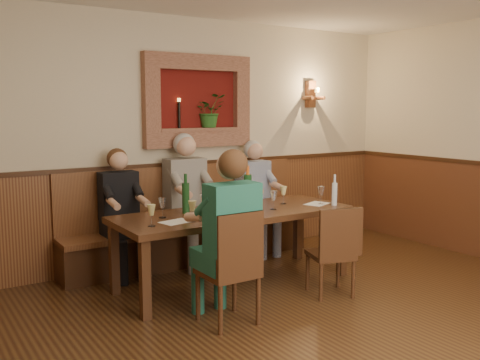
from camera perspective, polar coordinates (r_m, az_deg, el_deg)
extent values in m
plane|color=#341B0E|center=(4.19, 13.77, -17.52)|extent=(6.00, 6.00, 0.00)
cube|color=beige|center=(6.24, -6.30, 4.25)|extent=(6.00, 0.04, 2.80)
cube|color=#532917|center=(6.33, -6.10, -3.46)|extent=(6.00, 0.04, 1.10)
cube|color=#381E0F|center=(6.25, -6.18, 1.73)|extent=(6.02, 0.06, 0.05)
cube|color=#5C100D|center=(6.31, -4.66, 8.40)|extent=(1.00, 0.02, 0.70)
cube|color=#A06851|center=(6.29, -4.50, 12.42)|extent=(1.36, 0.12, 0.18)
cube|color=#A06851|center=(6.28, -4.42, 4.39)|extent=(1.36, 0.12, 0.18)
cube|color=#A06851|center=(6.01, -9.46, 8.36)|extent=(0.18, 0.12, 0.70)
cube|color=#A06851|center=(6.57, 0.11, 8.39)|extent=(0.18, 0.12, 0.70)
cube|color=#A06851|center=(6.28, -4.43, 5.39)|extent=(1.00, 0.14, 0.04)
imported|color=#26591E|center=(6.34, -3.25, 7.37)|extent=(0.35, 0.30, 0.39)
cylinder|color=black|center=(6.15, -6.50, 6.90)|extent=(0.03, 0.03, 0.30)
cylinder|color=#FFBF59|center=(6.16, -6.53, 8.49)|extent=(0.04, 0.04, 0.04)
cube|color=#532917|center=(7.25, 7.53, 9.05)|extent=(0.12, 0.08, 0.35)
cylinder|color=#532917|center=(7.13, 7.27, 8.68)|extent=(0.05, 0.18, 0.05)
cylinder|color=#532917|center=(7.26, 8.49, 8.64)|extent=(0.05, 0.18, 0.05)
cylinder|color=#FFBF59|center=(7.15, 8.22, 9.46)|extent=(0.06, 0.06, 0.06)
cube|color=#381B10|center=(5.33, -0.61, -3.65)|extent=(2.40, 0.90, 0.06)
cube|color=#381B10|center=(4.61, -10.10, -10.44)|extent=(0.08, 0.08, 0.69)
cube|color=#381B10|center=(5.81, 10.83, -6.64)|extent=(0.08, 0.08, 0.69)
cube|color=#381B10|center=(5.27, -13.28, -8.20)|extent=(0.08, 0.08, 0.69)
cube|color=#381B10|center=(6.35, 6.19, -5.32)|extent=(0.08, 0.08, 0.69)
cube|color=#381E0F|center=(6.22, -5.13, -6.96)|extent=(3.00, 0.40, 0.40)
cube|color=#532917|center=(6.17, -5.16, -4.98)|extent=(3.00, 0.45, 0.06)
cube|color=#532917|center=(6.26, -6.01, -1.44)|extent=(3.00, 0.06, 0.66)
cube|color=#381B10|center=(4.53, -1.32, -12.54)|extent=(0.40, 0.40, 0.40)
cube|color=#381B10|center=(4.46, -1.33, -9.81)|extent=(0.43, 0.43, 0.05)
cube|color=#381B10|center=(4.23, 0.05, -6.88)|extent=(0.42, 0.04, 0.50)
cube|color=#381B10|center=(5.25, 9.56, -10.02)|extent=(0.46, 0.46, 0.36)
cube|color=#381B10|center=(5.19, 9.61, -7.88)|extent=(0.48, 0.48, 0.05)
cube|color=#381B10|center=(4.98, 10.50, -5.61)|extent=(0.37, 0.15, 0.45)
cube|color=black|center=(5.75, -12.10, -8.06)|extent=(0.39, 0.41, 0.45)
cube|color=black|center=(5.76, -12.83, -1.65)|extent=(0.39, 0.20, 0.51)
sphere|color=#D8A384|center=(5.68, -12.82, 2.04)|extent=(0.19, 0.19, 0.19)
sphere|color=#4C2D19|center=(5.72, -12.98, 2.26)|extent=(0.21, 0.21, 0.21)
cube|color=#5C5754|center=(6.04, -5.02, -7.15)|extent=(0.45, 0.47, 0.45)
cube|color=#5C5754|center=(6.06, -5.90, -0.45)|extent=(0.45, 0.24, 0.59)
sphere|color=#D8A384|center=(5.98, -5.77, 3.61)|extent=(0.22, 0.22, 0.22)
sphere|color=#B2B2B2|center=(6.03, -6.01, 3.84)|extent=(0.25, 0.25, 0.25)
cube|color=navy|center=(6.53, 2.17, -6.00)|extent=(0.40, 0.42, 0.45)
cube|color=navy|center=(6.54, 1.38, -0.25)|extent=(0.40, 0.21, 0.53)
sphere|color=#D8A384|center=(6.47, 1.59, 3.11)|extent=(0.20, 0.20, 0.20)
sphere|color=#B2B2B2|center=(6.50, 1.35, 3.30)|extent=(0.22, 0.22, 0.22)
cube|color=#1B4D5E|center=(4.60, -1.98, -11.91)|extent=(0.43, 0.45, 0.45)
cube|color=#1B4D5E|center=(4.28, -0.81, -4.08)|extent=(0.43, 0.23, 0.56)
sphere|color=#D8A384|center=(4.25, -1.12, 1.51)|extent=(0.22, 0.22, 0.22)
sphere|color=#4C2D19|center=(4.20, -0.75, 1.72)|extent=(0.24, 0.24, 0.24)
cylinder|color=red|center=(5.08, -1.56, -2.63)|extent=(0.21, 0.21, 0.22)
cylinder|color=#19471E|center=(5.45, 0.83, -1.23)|extent=(0.11, 0.11, 0.35)
cylinder|color=#DE5C18|center=(5.42, 0.83, 1.06)|extent=(0.04, 0.04, 0.09)
cylinder|color=#19471E|center=(5.23, -5.80, -1.93)|extent=(0.07, 0.07, 0.30)
cylinder|color=#19471E|center=(5.20, -5.83, 0.18)|extent=(0.03, 0.03, 0.09)
cylinder|color=silver|center=(5.72, 10.04, -1.48)|extent=(0.06, 0.06, 0.24)
cylinder|color=silver|center=(5.70, 10.08, 0.15)|extent=(0.03, 0.03, 0.09)
cube|color=white|center=(4.86, -6.81, -4.45)|extent=(0.31, 0.25, 0.00)
cube|color=white|center=(5.28, 0.54, -3.42)|extent=(0.29, 0.23, 0.00)
cube|color=white|center=(5.79, 8.23, -2.52)|extent=(0.32, 0.28, 0.00)
cube|color=white|center=(4.94, -1.82, -4.20)|extent=(0.34, 0.28, 0.00)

